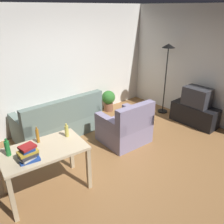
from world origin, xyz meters
TOP-DOWN VIEW (x-y plane):
  - ground_plane at (0.00, 0.00)m, footprint 5.20×4.40m
  - wall_rear at (0.00, 2.20)m, footprint 5.20×0.10m
  - wall_right at (2.60, 0.00)m, footprint 0.10×4.40m
  - couch at (-0.48, 1.59)m, footprint 1.84×0.84m
  - tv_stand at (2.25, -0.06)m, footprint 0.44×1.10m
  - tv at (2.25, -0.06)m, footprint 0.41×0.60m
  - torchiere_lamp at (2.25, 0.88)m, footprint 0.32×0.32m
  - desk at (-1.51, 0.16)m, footprint 1.27×0.83m
  - potted_plant at (1.19, 1.90)m, footprint 0.36×0.36m
  - armchair at (0.41, 0.42)m, footprint 0.95×0.89m
  - bottle_green at (-1.93, 0.32)m, footprint 0.07×0.07m
  - bottle_amber at (-1.48, 0.37)m, footprint 0.05×0.05m
  - bottle_squat at (-1.06, 0.24)m, footprint 0.06×0.06m
  - book_stack at (-1.78, 0.01)m, footprint 0.28×0.20m

SIDE VIEW (x-z plane):
  - ground_plane at x=0.00m, z-range -0.02..0.00m
  - tv_stand at x=2.25m, z-range 0.00..0.48m
  - couch at x=-0.48m, z-range -0.15..0.77m
  - armchair at x=0.41m, z-range -0.14..0.78m
  - potted_plant at x=1.19m, z-range 0.05..0.62m
  - desk at x=-1.51m, z-range 0.27..1.03m
  - tv at x=2.25m, z-range 0.48..0.92m
  - bottle_squat at x=-1.06m, z-range 0.74..0.97m
  - book_stack at x=-1.78m, z-range 0.76..0.98m
  - bottle_amber at x=-1.48m, z-range 0.74..1.00m
  - bottle_green at x=-1.93m, z-range 0.74..1.00m
  - wall_rear at x=0.00m, z-range 0.00..2.70m
  - wall_right at x=2.60m, z-range 0.00..2.70m
  - torchiere_lamp at x=2.25m, z-range 0.51..2.32m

